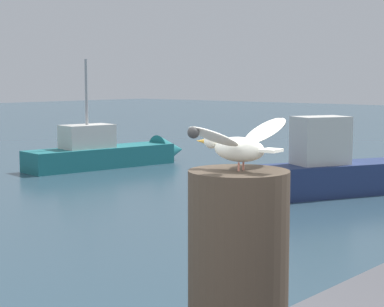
{
  "coord_description": "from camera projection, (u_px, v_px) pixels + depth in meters",
  "views": [
    {
      "loc": [
        -1.29,
        -2.03,
        2.59
      ],
      "look_at": [
        0.85,
        -0.16,
        2.27
      ],
      "focal_mm": 62.99,
      "sensor_mm": 36.0,
      "label": 1
    }
  ],
  "objects": [
    {
      "name": "boat_teal",
      "position": [
        114.0,
        152.0,
        19.9
      ],
      "size": [
        5.45,
        1.91,
        3.31
      ],
      "color": "#1E7075",
      "rests_on": "ground_plane"
    },
    {
      "name": "seagull",
      "position": [
        238.0,
        142.0,
        2.69
      ],
      "size": [
        0.7,
        0.39,
        0.2
      ],
      "color": "#C67260",
      "rests_on": "mooring_post"
    },
    {
      "name": "mooring_post",
      "position": [
        238.0,
        283.0,
        2.75
      ],
      "size": [
        0.41,
        0.41,
        0.93
      ],
      "primitive_type": "cylinder",
      "color": "#382D23",
      "rests_on": "harbor_quay"
    },
    {
      "name": "boat_navy",
      "position": [
        345.0,
        171.0,
        15.14
      ],
      "size": [
        4.88,
        3.03,
        1.84
      ],
      "color": "navy",
      "rests_on": "ground_plane"
    }
  ]
}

